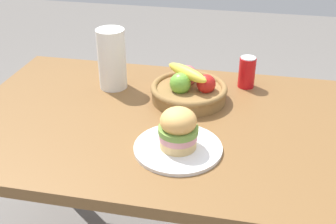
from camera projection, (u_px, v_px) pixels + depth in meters
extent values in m
cube|color=brown|center=(160.00, 123.00, 1.49)|extent=(1.40, 0.90, 0.04)
cylinder|color=brown|center=(56.00, 137.00, 2.10)|extent=(0.07, 0.07, 0.71)
cylinder|color=brown|center=(314.00, 167.00, 1.88)|extent=(0.07, 0.07, 0.71)
cylinder|color=white|center=(178.00, 148.00, 1.31)|extent=(0.28, 0.28, 0.01)
cylinder|color=#E5BC75|center=(178.00, 142.00, 1.30)|extent=(0.11, 0.11, 0.03)
cylinder|color=pink|center=(178.00, 135.00, 1.29)|extent=(0.12, 0.12, 0.02)
cylinder|color=olive|center=(178.00, 130.00, 1.28)|extent=(0.12, 0.12, 0.02)
ellipsoid|color=#EAAD5D|center=(178.00, 121.00, 1.26)|extent=(0.11, 0.11, 0.08)
cylinder|color=red|center=(247.00, 73.00, 1.67)|extent=(0.07, 0.07, 0.12)
cylinder|color=silver|center=(248.00, 58.00, 1.64)|extent=(0.06, 0.06, 0.00)
cylinder|color=olive|center=(189.00, 94.00, 1.59)|extent=(0.28, 0.28, 0.05)
torus|color=olive|center=(189.00, 88.00, 1.58)|extent=(0.29, 0.29, 0.02)
sphere|color=red|center=(206.00, 84.00, 1.55)|extent=(0.07, 0.07, 0.07)
sphere|color=#D16066|center=(187.00, 75.00, 1.61)|extent=(0.08, 0.08, 0.08)
sphere|color=#6BAD38|center=(180.00, 83.00, 1.55)|extent=(0.08, 0.08, 0.08)
ellipsoid|color=yellow|center=(187.00, 73.00, 1.55)|extent=(0.19, 0.17, 0.05)
cylinder|color=white|center=(112.00, 59.00, 1.64)|extent=(0.11, 0.11, 0.24)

